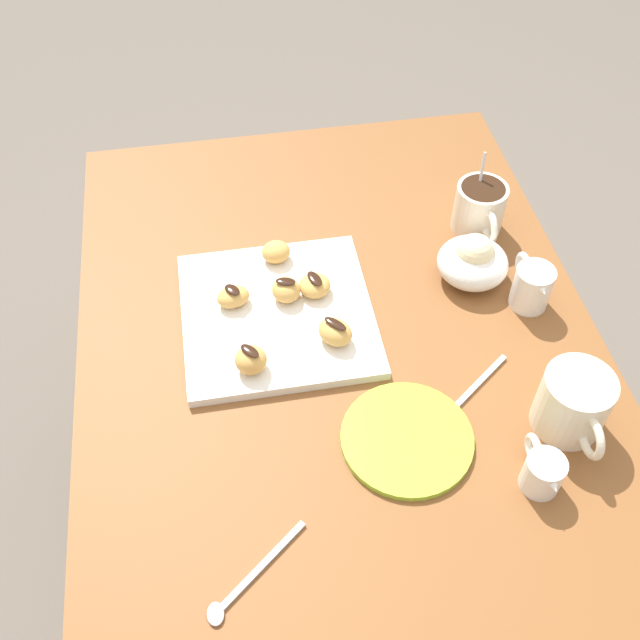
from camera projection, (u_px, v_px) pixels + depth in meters
The scene contains 22 objects.
ground_plane at pixel (333, 541), 1.69m from camera, with size 8.00×8.00×0.00m, color #665B51.
dining_table at pixel (338, 388), 1.23m from camera, with size 1.06×0.78×0.74m.
pastry_plate_square at pixel (277, 314), 1.15m from camera, with size 0.29×0.29×0.02m, color white.
coffee_mug_cream_left at pixel (480, 207), 1.25m from camera, with size 0.12×0.09×0.13m.
coffee_mug_cream_right at pixel (574, 402), 0.99m from camera, with size 0.14×0.10×0.10m.
cream_pitcher_white at pixel (532, 285), 1.14m from camera, with size 0.10×0.06×0.07m.
ice_cream_bowl at pixel (473, 261), 1.18m from camera, with size 0.11×0.11×0.08m.
chocolate_sauce_pitcher at pixel (543, 471), 0.95m from camera, with size 0.09×0.05×0.06m.
saucer_lime_left at pixel (407, 439), 1.01m from camera, with size 0.18×0.18×0.01m, color #9EC633.
loose_spoon_near_saucer at pixel (464, 398), 1.05m from camera, with size 0.11×0.13×0.01m.
loose_spoon_by_plate at pixel (245, 583), 0.88m from camera, with size 0.11×0.13×0.01m.
beignet_0 at pixel (276, 252), 1.20m from camera, with size 0.04×0.05×0.03m, color #DBA351.
beignet_1 at pixel (315, 286), 1.16m from camera, with size 0.05×0.05×0.03m, color #DBA351.
chocolate_drizzle_1 at pixel (315, 278), 1.14m from camera, with size 0.03×0.02×0.01m, color black.
beignet_2 at pixel (251, 360), 1.06m from camera, with size 0.05×0.05×0.04m, color #DBA351.
chocolate_drizzle_2 at pixel (250, 351), 1.04m from camera, with size 0.03×0.02×0.01m, color black.
beignet_3 at pixel (286, 290), 1.15m from camera, with size 0.04×0.05×0.03m, color #DBA351.
chocolate_drizzle_3 at pixel (286, 282), 1.13m from camera, with size 0.03×0.02×0.01m, color black.
beignet_4 at pixel (233, 297), 1.14m from camera, with size 0.04×0.05×0.03m, color #DBA351.
chocolate_drizzle_4 at pixel (232, 290), 1.13m from camera, with size 0.03×0.02×0.01m, color black.
beignet_5 at pixel (335, 332), 1.09m from camera, with size 0.05×0.04×0.04m, color #DBA351.
chocolate_drizzle_5 at pixel (335, 324), 1.08m from camera, with size 0.04×0.02×0.01m, color black.
Camera 1 is at (0.70, -0.15, 1.61)m, focal length 41.75 mm.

